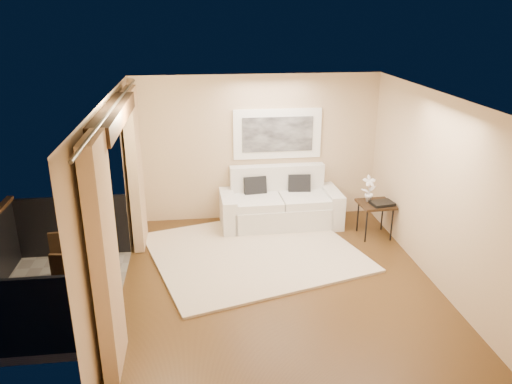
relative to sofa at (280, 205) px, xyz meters
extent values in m
plane|color=#4E3317|center=(-0.37, -2.10, -0.37)|extent=(5.00, 5.00, 0.00)
plane|color=white|center=(-0.37, -2.10, 2.33)|extent=(5.00, 5.00, 0.00)
plane|color=tan|center=(-0.37, 0.40, 0.98)|extent=(4.50, 0.00, 4.50)
plane|color=tan|center=(-0.37, -4.60, 0.98)|extent=(4.50, 0.00, 4.50)
plane|color=tan|center=(1.88, -2.10, 0.98)|extent=(0.00, 5.00, 5.00)
plane|color=tan|center=(-2.62, -0.25, 0.98)|extent=(0.00, 2.70, 2.70)
plane|color=tan|center=(-2.62, -3.95, 0.98)|extent=(0.00, 2.70, 2.70)
plane|color=tan|center=(-2.62, -2.10, 2.18)|extent=(0.00, 2.40, 2.40)
cube|color=black|center=(-2.50, -2.10, 2.15)|extent=(0.28, 2.40, 0.22)
cube|color=#605B56|center=(-3.52, -2.10, -0.43)|extent=(1.80, 2.60, 0.12)
cube|color=black|center=(-3.52, -0.83, 0.13)|extent=(1.80, 0.06, 1.00)
cube|color=black|center=(-3.52, -3.37, 0.13)|extent=(1.80, 0.06, 1.00)
cube|color=tan|center=(-2.48, -0.55, 0.95)|extent=(0.16, 0.75, 2.62)
cube|color=tan|center=(-2.48, -3.65, 0.95)|extent=(0.16, 0.75, 2.62)
cylinder|color=#4C473F|center=(-2.48, -2.10, 2.26)|extent=(0.04, 4.80, 0.04)
cube|color=white|center=(0.00, 0.37, 1.25)|extent=(1.62, 0.05, 0.92)
cube|color=black|center=(0.00, 0.34, 1.25)|extent=(1.30, 0.02, 0.64)
cube|color=beige|center=(-0.61, -1.14, -0.35)|extent=(3.81, 3.53, 0.04)
cube|color=silver|center=(0.00, -0.08, -0.15)|extent=(1.78, 0.98, 0.44)
cube|color=silver|center=(-0.01, 0.28, 0.25)|extent=(1.77, 0.27, 0.85)
cube|color=silver|center=(-0.96, -0.10, -0.05)|extent=(0.27, 0.94, 0.64)
cube|color=silver|center=(0.97, -0.05, -0.05)|extent=(0.27, 0.94, 0.64)
cube|color=silver|center=(-0.42, -0.12, 0.14)|extent=(0.85, 0.85, 0.15)
cube|color=silver|center=(0.43, -0.10, 0.14)|extent=(0.85, 0.85, 0.15)
cube|color=black|center=(-0.44, 0.12, 0.31)|extent=(0.43, 0.24, 0.42)
cube|color=black|center=(0.39, 0.14, 0.31)|extent=(0.43, 0.23, 0.42)
cube|color=black|center=(1.56, -0.74, 0.23)|extent=(0.60, 0.60, 0.04)
cylinder|color=black|center=(1.33, -0.97, -0.08)|extent=(0.03, 0.03, 0.58)
cylinder|color=black|center=(1.79, -0.97, -0.08)|extent=(0.03, 0.03, 0.58)
cylinder|color=black|center=(1.33, -0.51, -0.08)|extent=(0.03, 0.03, 0.58)
cylinder|color=black|center=(1.79, -0.51, -0.08)|extent=(0.03, 0.03, 0.58)
cube|color=black|center=(1.64, -0.82, 0.27)|extent=(0.42, 0.34, 0.05)
imported|color=white|center=(1.45, -0.64, 0.48)|extent=(0.26, 0.19, 0.47)
cube|color=black|center=(-3.05, -2.23, 0.29)|extent=(0.60, 0.60, 0.05)
cylinder|color=black|center=(-3.28, -2.47, -0.05)|extent=(0.04, 0.04, 0.63)
cylinder|color=black|center=(-2.82, -2.47, -0.05)|extent=(0.04, 0.04, 0.63)
cylinder|color=black|center=(-3.28, -2.00, -0.05)|extent=(0.04, 0.04, 0.63)
cylinder|color=black|center=(-2.82, -2.00, -0.05)|extent=(0.04, 0.04, 0.63)
cube|color=black|center=(-3.39, -1.74, 0.04)|extent=(0.43, 0.43, 0.05)
cube|color=black|center=(-3.37, -1.91, 0.27)|extent=(0.39, 0.09, 0.50)
cylinder|color=black|center=(-3.26, -1.56, -0.17)|extent=(0.03, 0.03, 0.39)
cylinder|color=black|center=(-3.56, -1.60, -0.17)|extent=(0.03, 0.03, 0.39)
cylinder|color=black|center=(-3.22, -1.87, -0.17)|extent=(0.03, 0.03, 0.39)
cylinder|color=black|center=(-3.52, -1.91, -0.17)|extent=(0.03, 0.03, 0.39)
cube|color=black|center=(-3.16, -2.90, 0.07)|extent=(0.46, 0.46, 0.05)
cube|color=black|center=(-3.14, -2.72, 0.31)|extent=(0.41, 0.10, 0.53)
cylinder|color=black|center=(-3.35, -3.04, -0.16)|extent=(0.03, 0.03, 0.42)
cylinder|color=black|center=(-3.02, -3.09, -0.16)|extent=(0.03, 0.03, 0.42)
cylinder|color=black|center=(-3.30, -2.71, -0.16)|extent=(0.03, 0.03, 0.42)
cylinder|color=black|center=(-2.98, -2.76, -0.16)|extent=(0.03, 0.03, 0.42)
cylinder|color=silver|center=(-3.16, -2.12, 0.41)|extent=(0.18, 0.18, 0.20)
cylinder|color=red|center=(-2.96, -2.05, 0.35)|extent=(0.06, 0.06, 0.07)
cylinder|color=white|center=(-3.05, -2.40, 0.40)|extent=(0.04, 0.04, 0.18)
cylinder|color=silver|center=(-2.94, -2.31, 0.37)|extent=(0.06, 0.06, 0.12)
cylinder|color=silver|center=(-2.90, -2.24, 0.37)|extent=(0.06, 0.06, 0.12)
camera|label=1|loc=(-1.49, -8.43, 3.40)|focal=35.00mm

